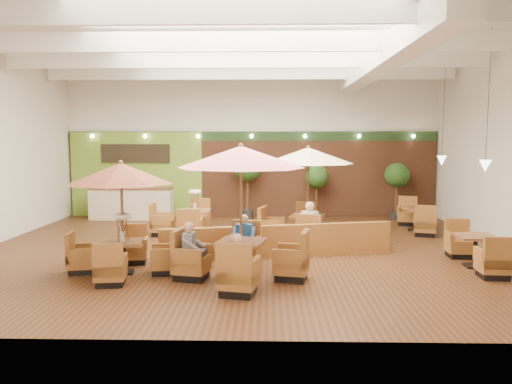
{
  "coord_description": "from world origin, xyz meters",
  "views": [
    {
      "loc": [
        0.64,
        -12.99,
        2.92
      ],
      "look_at": [
        0.3,
        0.5,
        1.5
      ],
      "focal_mm": 35.0,
      "sensor_mm": 36.0,
      "label": 1
    }
  ],
  "objects_px": {
    "topiary_1": "(316,179)",
    "diner_4": "(310,222)",
    "topiary_2": "(397,177)",
    "table_3": "(186,221)",
    "table_2": "(305,173)",
    "table_5": "(416,219)",
    "diner_2": "(191,244)",
    "diner_0": "(238,257)",
    "topiary_0": "(247,170)",
    "service_counter": "(132,203)",
    "table_1": "(241,188)",
    "booth_divider": "(279,241)",
    "table_4": "(475,252)",
    "diner_1": "(244,235)",
    "table_0": "(122,197)",
    "diner_3": "(310,222)"
  },
  "relations": [
    {
      "from": "topiary_1",
      "to": "diner_4",
      "type": "bearing_deg",
      "value": -97.09
    },
    {
      "from": "topiary_1",
      "to": "topiary_2",
      "type": "relative_size",
      "value": 0.96
    },
    {
      "from": "topiary_1",
      "to": "table_3",
      "type": "bearing_deg",
      "value": -141.67
    },
    {
      "from": "table_2",
      "to": "table_5",
      "type": "relative_size",
      "value": 1.04
    },
    {
      "from": "table_3",
      "to": "diner_2",
      "type": "bearing_deg",
      "value": -81.57
    },
    {
      "from": "diner_0",
      "to": "topiary_0",
      "type": "bearing_deg",
      "value": 112.9
    },
    {
      "from": "diner_0",
      "to": "topiary_1",
      "type": "bearing_deg",
      "value": 97.24
    },
    {
      "from": "service_counter",
      "to": "table_1",
      "type": "height_order",
      "value": "table_1"
    },
    {
      "from": "table_1",
      "to": "topiary_0",
      "type": "distance_m",
      "value": 8.09
    },
    {
      "from": "topiary_2",
      "to": "diner_4",
      "type": "distance_m",
      "value": 6.47
    },
    {
      "from": "table_2",
      "to": "topiary_1",
      "type": "bearing_deg",
      "value": 95.76
    },
    {
      "from": "table_5",
      "to": "topiary_1",
      "type": "height_order",
      "value": "topiary_1"
    },
    {
      "from": "service_counter",
      "to": "booth_divider",
      "type": "relative_size",
      "value": 0.51
    },
    {
      "from": "table_4",
      "to": "topiary_1",
      "type": "distance_m",
      "value": 7.62
    },
    {
      "from": "table_1",
      "to": "diner_1",
      "type": "distance_m",
      "value": 1.58
    },
    {
      "from": "booth_divider",
      "to": "table_0",
      "type": "bearing_deg",
      "value": -168.68
    },
    {
      "from": "topiary_0",
      "to": "diner_3",
      "type": "relative_size",
      "value": 2.92
    },
    {
      "from": "table_3",
      "to": "diner_1",
      "type": "relative_size",
      "value": 3.58
    },
    {
      "from": "table_4",
      "to": "topiary_1",
      "type": "relative_size",
      "value": 1.25
    },
    {
      "from": "table_0",
      "to": "table_3",
      "type": "bearing_deg",
      "value": 72.38
    },
    {
      "from": "table_3",
      "to": "topiary_1",
      "type": "height_order",
      "value": "topiary_1"
    },
    {
      "from": "diner_1",
      "to": "diner_4",
      "type": "bearing_deg",
      "value": -128.31
    },
    {
      "from": "service_counter",
      "to": "diner_3",
      "type": "distance_m",
      "value": 8.0
    },
    {
      "from": "topiary_1",
      "to": "service_counter",
      "type": "bearing_deg",
      "value": -178.32
    },
    {
      "from": "diner_2",
      "to": "diner_0",
      "type": "bearing_deg",
      "value": 50.38
    },
    {
      "from": "table_1",
      "to": "service_counter",
      "type": "bearing_deg",
      "value": 131.47
    },
    {
      "from": "service_counter",
      "to": "diner_2",
      "type": "distance_m",
      "value": 8.6
    },
    {
      "from": "topiary_2",
      "to": "diner_0",
      "type": "bearing_deg",
      "value": -119.98
    },
    {
      "from": "table_1",
      "to": "diner_3",
      "type": "relative_size",
      "value": 3.47
    },
    {
      "from": "booth_divider",
      "to": "table_3",
      "type": "height_order",
      "value": "table_3"
    },
    {
      "from": "table_5",
      "to": "topiary_1",
      "type": "bearing_deg",
      "value": 159.1
    },
    {
      "from": "table_1",
      "to": "topiary_2",
      "type": "distance_m",
      "value": 9.65
    },
    {
      "from": "topiary_1",
      "to": "diner_2",
      "type": "bearing_deg",
      "value": -112.65
    },
    {
      "from": "table_2",
      "to": "diner_2",
      "type": "relative_size",
      "value": 3.76
    },
    {
      "from": "booth_divider",
      "to": "topiary_0",
      "type": "bearing_deg",
      "value": 86.65
    },
    {
      "from": "table_4",
      "to": "diner_2",
      "type": "relative_size",
      "value": 3.32
    },
    {
      "from": "diner_0",
      "to": "diner_1",
      "type": "xyz_separation_m",
      "value": [
        -0.0,
        2.09,
        0.01
      ]
    },
    {
      "from": "topiary_1",
      "to": "diner_3",
      "type": "bearing_deg",
      "value": -97.09
    },
    {
      "from": "table_5",
      "to": "diner_2",
      "type": "distance_m",
      "value": 8.66
    },
    {
      "from": "topiary_2",
      "to": "diner_1",
      "type": "height_order",
      "value": "topiary_2"
    },
    {
      "from": "topiary_0",
      "to": "diner_2",
      "type": "xyz_separation_m",
      "value": [
        -0.83,
        -8.08,
        -1.07
      ]
    },
    {
      "from": "diner_3",
      "to": "topiary_0",
      "type": "bearing_deg",
      "value": 132.49
    },
    {
      "from": "topiary_2",
      "to": "diner_4",
      "type": "relative_size",
      "value": 2.45
    },
    {
      "from": "topiary_2",
      "to": "topiary_1",
      "type": "bearing_deg",
      "value": 180.0
    },
    {
      "from": "table_2",
      "to": "topiary_2",
      "type": "relative_size",
      "value": 1.36
    },
    {
      "from": "topiary_0",
      "to": "diner_4",
      "type": "height_order",
      "value": "topiary_0"
    },
    {
      "from": "booth_divider",
      "to": "diner_0",
      "type": "height_order",
      "value": "diner_0"
    },
    {
      "from": "topiary_2",
      "to": "table_4",
      "type": "bearing_deg",
      "value": -89.5
    },
    {
      "from": "table_1",
      "to": "diner_3",
      "type": "xyz_separation_m",
      "value": [
        1.67,
        2.77,
        -1.15
      ]
    },
    {
      "from": "topiary_0",
      "to": "diner_3",
      "type": "distance_m",
      "value": 5.74
    }
  ]
}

